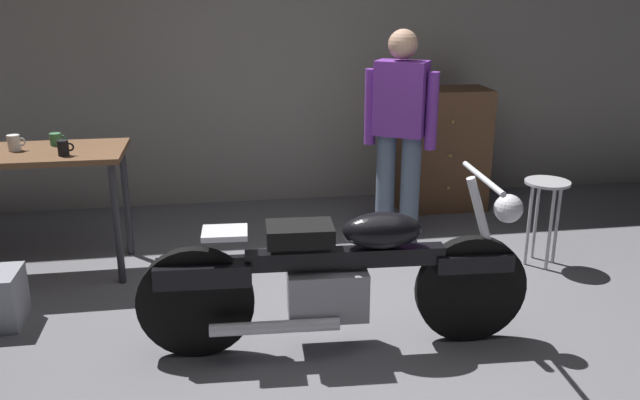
% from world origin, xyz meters
% --- Properties ---
extents(ground_plane, '(12.00, 12.00, 0.00)m').
position_xyz_m(ground_plane, '(0.00, 0.00, 0.00)').
color(ground_plane, slate).
extents(back_wall, '(8.00, 0.12, 3.10)m').
position_xyz_m(back_wall, '(0.00, 2.80, 1.55)').
color(back_wall, gray).
rests_on(back_wall, ground_plane).
extents(workbench, '(1.30, 0.64, 0.90)m').
position_xyz_m(workbench, '(-1.94, 1.31, 0.79)').
color(workbench, brown).
rests_on(workbench, ground_plane).
extents(motorcycle, '(2.19, 0.60, 1.00)m').
position_xyz_m(motorcycle, '(-0.01, -0.02, 0.45)').
color(motorcycle, black).
rests_on(motorcycle, ground_plane).
extents(person_standing, '(0.50, 0.39, 1.67)m').
position_xyz_m(person_standing, '(0.73, 1.49, 0.93)').
color(person_standing, slate).
rests_on(person_standing, ground_plane).
extents(shop_stool, '(0.32, 0.32, 0.64)m').
position_xyz_m(shop_stool, '(1.67, 0.90, 0.50)').
color(shop_stool, '#B2B2B7').
rests_on(shop_stool, ground_plane).
extents(wooden_dresser, '(0.80, 0.47, 1.10)m').
position_xyz_m(wooden_dresser, '(1.37, 2.30, 0.55)').
color(wooden_dresser, brown).
rests_on(wooden_dresser, ground_plane).
extents(mug_green_speckled, '(0.11, 0.08, 0.09)m').
position_xyz_m(mug_green_speckled, '(-1.77, 1.46, 0.94)').
color(mug_green_speckled, '#3D7F4C').
rests_on(mug_green_speckled, workbench).
extents(mug_black_matte, '(0.11, 0.07, 0.10)m').
position_xyz_m(mug_black_matte, '(-1.65, 1.14, 0.95)').
color(mug_black_matte, black).
rests_on(mug_black_matte, workbench).
extents(mug_white_ceramic, '(0.12, 0.08, 0.11)m').
position_xyz_m(mug_white_ceramic, '(-2.01, 1.34, 0.95)').
color(mug_white_ceramic, white).
rests_on(mug_white_ceramic, workbench).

